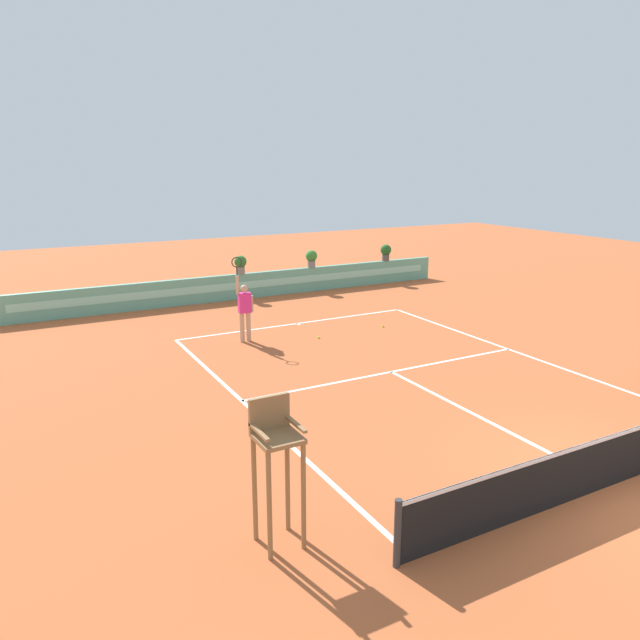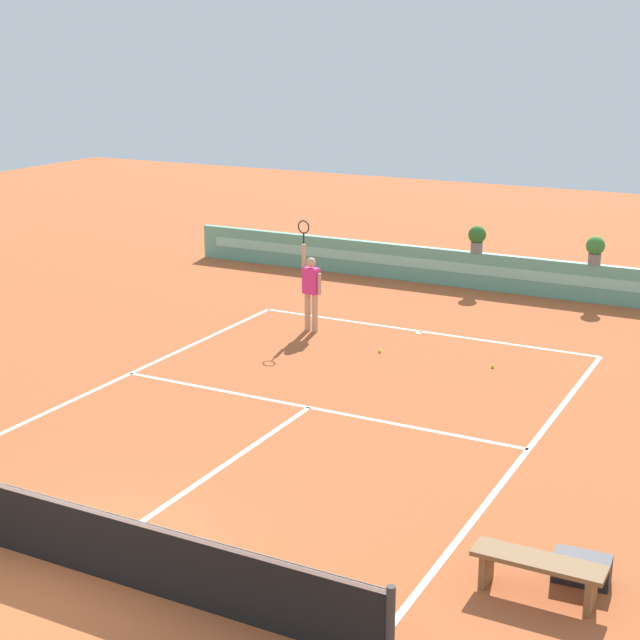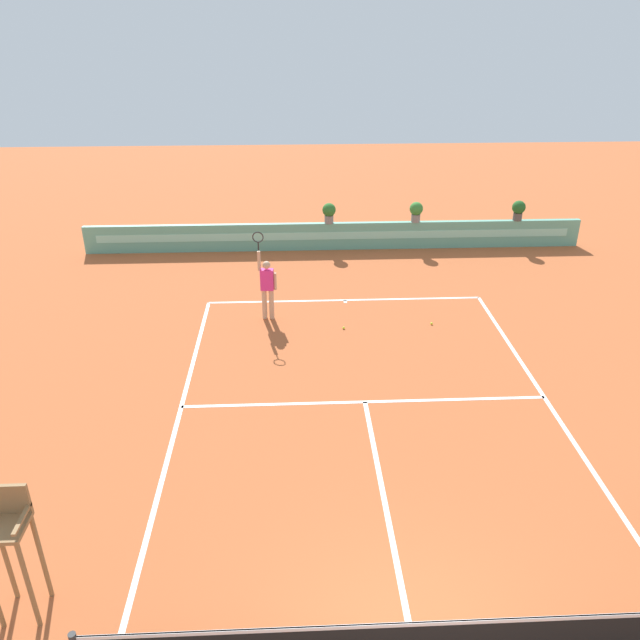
# 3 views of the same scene
# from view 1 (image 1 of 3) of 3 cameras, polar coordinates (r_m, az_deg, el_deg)

# --- Properties ---
(ground_plane) EXTENTS (60.00, 60.00, 0.00)m
(ground_plane) POSITION_cam_1_polar(r_m,az_deg,el_deg) (15.38, 7.63, -5.34)
(ground_plane) COLOR #B2562D
(court_lines) EXTENTS (8.32, 11.94, 0.01)m
(court_lines) POSITION_cam_1_polar(r_m,az_deg,el_deg) (15.93, 6.12, -4.56)
(court_lines) COLOR white
(court_lines) RESTS_ON ground
(net) EXTENTS (8.92, 0.10, 1.00)m
(net) POSITION_cam_1_polar(r_m,az_deg,el_deg) (11.32, 26.21, -11.57)
(net) COLOR #333333
(net) RESTS_ON ground
(back_wall_barrier) EXTENTS (18.00, 0.21, 1.00)m
(back_wall_barrier) POSITION_cam_1_polar(r_m,az_deg,el_deg) (24.10, -6.97, 3.24)
(back_wall_barrier) COLOR #60A88E
(back_wall_barrier) RESTS_ON ground
(umpire_chair) EXTENTS (0.60, 0.60, 2.14)m
(umpire_chair) POSITION_cam_1_polar(r_m,az_deg,el_deg) (8.47, -4.18, -12.66)
(umpire_chair) COLOR olive
(umpire_chair) RESTS_ON ground
(tennis_player) EXTENTS (0.62, 0.25, 2.58)m
(tennis_player) POSITION_cam_1_polar(r_m,az_deg,el_deg) (18.05, -7.16, 1.17)
(tennis_player) COLOR tan
(tennis_player) RESTS_ON ground
(tennis_ball_near_baseline) EXTENTS (0.07, 0.07, 0.07)m
(tennis_ball_near_baseline) POSITION_cam_1_polar(r_m,az_deg,el_deg) (18.49, -0.13, -1.65)
(tennis_ball_near_baseline) COLOR #CCE033
(tennis_ball_near_baseline) RESTS_ON ground
(tennis_ball_mid_court) EXTENTS (0.07, 0.07, 0.07)m
(tennis_ball_mid_court) POSITION_cam_1_polar(r_m,az_deg,el_deg) (19.86, 5.98, -0.58)
(tennis_ball_mid_court) COLOR #CCE033
(tennis_ball_mid_court) RESTS_ON ground
(potted_plant_centre) EXTENTS (0.48, 0.48, 0.72)m
(potted_plant_centre) POSITION_cam_1_polar(r_m,az_deg,el_deg) (23.86, -7.54, 5.34)
(potted_plant_centre) COLOR gray
(potted_plant_centre) RESTS_ON back_wall_barrier
(potted_plant_far_right) EXTENTS (0.48, 0.48, 0.72)m
(potted_plant_far_right) POSITION_cam_1_polar(r_m,az_deg,el_deg) (27.06, 6.25, 6.47)
(potted_plant_far_right) COLOR #514C47
(potted_plant_far_right) RESTS_ON back_wall_barrier
(potted_plant_right) EXTENTS (0.48, 0.48, 0.72)m
(potted_plant_right) POSITION_cam_1_polar(r_m,az_deg,el_deg) (25.14, -0.82, 5.93)
(potted_plant_right) COLOR gray
(potted_plant_right) RESTS_ON back_wall_barrier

